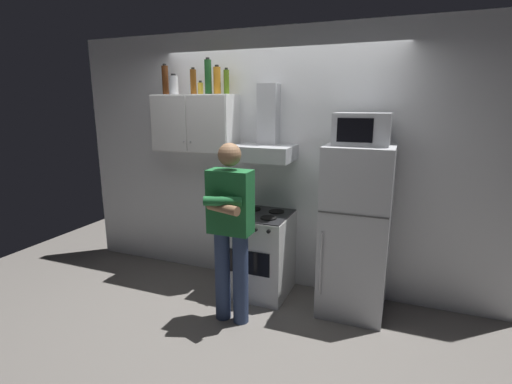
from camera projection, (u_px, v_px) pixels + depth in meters
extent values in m
plane|color=slate|center=(256.00, 303.00, 3.82)|extent=(7.00, 7.00, 0.00)
cube|color=white|center=(277.00, 162.00, 4.06)|extent=(4.80, 0.10, 2.70)
cube|color=silver|center=(195.00, 123.00, 4.07)|extent=(0.90, 0.34, 0.60)
cube|color=silver|center=(168.00, 124.00, 3.99)|extent=(0.43, 0.01, 0.58)
cube|color=silver|center=(206.00, 125.00, 3.83)|extent=(0.43, 0.01, 0.58)
sphere|color=#B2B2B7|center=(183.00, 142.00, 3.96)|extent=(0.02, 0.02, 0.02)
sphere|color=#B2B2B7|center=(190.00, 142.00, 3.93)|extent=(0.02, 0.02, 0.02)
cube|color=silver|center=(260.00, 254.00, 3.97)|extent=(0.60, 0.60, 0.85)
cube|color=black|center=(261.00, 214.00, 3.87)|extent=(0.59, 0.59, 0.01)
cube|color=black|center=(249.00, 263.00, 3.69)|extent=(0.42, 0.01, 0.24)
cylinder|color=black|center=(244.00, 215.00, 3.81)|extent=(0.16, 0.16, 0.01)
cylinder|color=black|center=(269.00, 218.00, 3.71)|extent=(0.16, 0.16, 0.01)
cylinder|color=black|center=(253.00, 209.00, 4.02)|extent=(0.16, 0.16, 0.01)
cylinder|color=black|center=(276.00, 212.00, 3.93)|extent=(0.16, 0.16, 0.01)
cylinder|color=black|center=(230.00, 226.00, 3.67)|extent=(0.04, 0.02, 0.04)
cylinder|color=black|center=(242.00, 228.00, 3.63)|extent=(0.04, 0.02, 0.04)
cylinder|color=black|center=(256.00, 230.00, 3.58)|extent=(0.04, 0.02, 0.04)
cylinder|color=black|center=(269.00, 231.00, 3.53)|extent=(0.04, 0.02, 0.04)
cube|color=#B7BABF|center=(264.00, 153.00, 3.80)|extent=(0.60, 0.44, 0.15)
cube|color=#B7BABF|center=(269.00, 114.00, 3.84)|extent=(0.20, 0.16, 0.60)
cube|color=silver|center=(356.00, 231.00, 3.54)|extent=(0.60, 0.60, 1.60)
cube|color=#4C4C4C|center=(352.00, 215.00, 3.21)|extent=(0.59, 0.01, 0.01)
cylinder|color=silver|center=(321.00, 264.00, 3.40)|extent=(0.02, 0.02, 0.60)
cube|color=#B7BABF|center=(362.00, 129.00, 3.35)|extent=(0.48, 0.36, 0.28)
cube|color=black|center=(355.00, 130.00, 3.19)|extent=(0.30, 0.01, 0.20)
cylinder|color=navy|center=(223.00, 275.00, 3.48)|extent=(0.14, 0.14, 0.85)
cylinder|color=navy|center=(241.00, 279.00, 3.41)|extent=(0.14, 0.14, 0.85)
cube|color=#1E6633|center=(230.00, 202.00, 3.28)|extent=(0.38, 0.20, 0.56)
cylinder|color=#1E6633|center=(223.00, 201.00, 3.15)|extent=(0.33, 0.17, 0.08)
cylinder|color=#8C6647|center=(223.00, 208.00, 3.16)|extent=(0.33, 0.17, 0.08)
sphere|color=#8C6647|center=(230.00, 155.00, 3.19)|extent=(0.20, 0.20, 0.20)
cylinder|color=brown|center=(193.00, 82.00, 4.01)|extent=(0.06, 0.06, 0.25)
cylinder|color=black|center=(193.00, 68.00, 3.98)|extent=(0.04, 0.04, 0.02)
cylinder|color=#4C6B19|center=(226.00, 82.00, 3.87)|extent=(0.06, 0.06, 0.24)
cylinder|color=black|center=(226.00, 69.00, 3.84)|extent=(0.03, 0.03, 0.02)
cylinder|color=#19471E|center=(208.00, 77.00, 3.87)|extent=(0.07, 0.07, 0.34)
cylinder|color=black|center=(208.00, 59.00, 3.83)|extent=(0.04, 0.04, 0.02)
cylinder|color=#47230F|center=(165.00, 80.00, 4.09)|extent=(0.07, 0.07, 0.30)
cylinder|color=black|center=(164.00, 65.00, 4.06)|extent=(0.04, 0.04, 0.02)
cylinder|color=gold|center=(200.00, 88.00, 3.93)|extent=(0.05, 0.05, 0.12)
cylinder|color=black|center=(200.00, 82.00, 3.92)|extent=(0.03, 0.03, 0.02)
cylinder|color=#B2B5BA|center=(174.00, 85.00, 4.04)|extent=(0.09, 0.09, 0.19)
cylinder|color=black|center=(173.00, 75.00, 4.01)|extent=(0.05, 0.05, 0.02)
cylinder|color=#B7721E|center=(217.00, 81.00, 3.88)|extent=(0.07, 0.07, 0.27)
cylinder|color=black|center=(217.00, 66.00, 3.85)|extent=(0.04, 0.04, 0.02)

